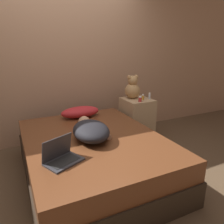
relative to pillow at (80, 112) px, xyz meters
The scene contains 11 objects.
ground_plane 0.95m from the pillow, 96.80° to the right, with size 12.00×12.00×0.00m, color brown.
wall_back 0.89m from the pillow, 99.64° to the left, with size 8.00×0.06×2.60m.
bed 0.82m from the pillow, 96.80° to the right, with size 1.51×1.97×0.51m.
nightstand 0.97m from the pillow, ahead, with size 0.43×0.47×0.69m.
pillow is the anchor object (origin of this frame).
person_lying 0.77m from the pillow, 98.98° to the right, with size 0.45×0.74×0.19m.
laptop 1.27m from the pillow, 115.39° to the right, with size 0.38×0.33×0.23m.
teddy_bear 0.94m from the pillow, ahead, with size 0.24×0.24×0.37m.
bottle_clear 1.13m from the pillow, ahead, with size 0.03×0.03×0.10m.
bottle_amber 1.01m from the pillow, ahead, with size 0.03×0.03×0.09m.
bottle_red 0.92m from the pillow, 12.83° to the right, with size 0.05×0.05×0.08m.
Camera 1 is at (-0.80, -2.18, 1.52)m, focal length 35.00 mm.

